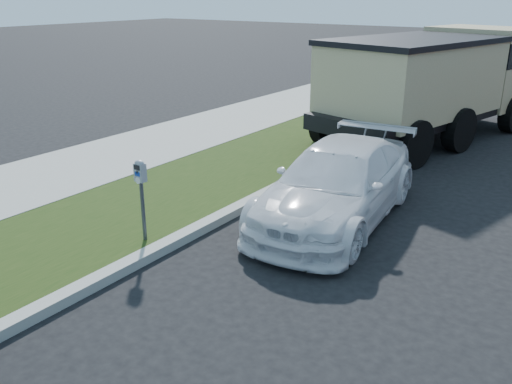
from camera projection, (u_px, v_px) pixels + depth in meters
The scene contains 5 objects.
ground at pixel (299, 305), 7.19m from camera, with size 120.00×120.00×0.00m, color black.
streetside at pixel (125, 181), 11.69m from camera, with size 6.12×50.00×0.15m.
parking_meter at pixel (141, 183), 8.46m from camera, with size 0.19×0.13×1.35m.
white_wagon at pixel (338, 184), 9.69m from camera, with size 1.91×4.71×1.37m, color white.
dump_truck at pixel (437, 78), 15.06m from camera, with size 4.40×7.88×2.92m.
Camera 1 is at (3.10, -5.42, 3.90)m, focal length 38.00 mm.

